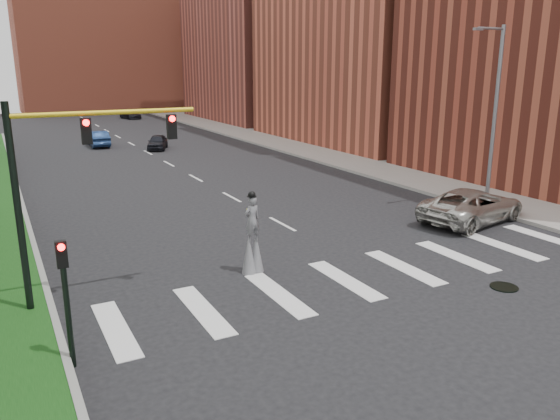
# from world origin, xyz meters

# --- Properties ---
(ground_plane) EXTENTS (160.00, 160.00, 0.00)m
(ground_plane) POSITION_xyz_m (0.00, 0.00, 0.00)
(ground_plane) COLOR black
(ground_plane) RESTS_ON ground
(median_curb) EXTENTS (0.20, 60.00, 0.28)m
(median_curb) POSITION_xyz_m (-10.45, 20.00, 0.14)
(median_curb) COLOR gray
(median_curb) RESTS_ON ground
(sidewalk_right) EXTENTS (5.00, 90.00, 0.18)m
(sidewalk_right) POSITION_xyz_m (12.50, 25.00, 0.09)
(sidewalk_right) COLOR gray
(sidewalk_right) RESTS_ON ground
(manhole) EXTENTS (0.90, 0.90, 0.04)m
(manhole) POSITION_xyz_m (3.00, -2.00, 0.02)
(manhole) COLOR black
(manhole) RESTS_ON ground
(building_mid) EXTENTS (16.00, 22.00, 24.00)m
(building_mid) POSITION_xyz_m (22.00, 30.00, 12.00)
(building_mid) COLOR #B75239
(building_mid) RESTS_ON ground
(building_far) EXTENTS (16.00, 22.00, 20.00)m
(building_far) POSITION_xyz_m (22.00, 54.00, 10.00)
(building_far) COLOR #9E473A
(building_far) RESTS_ON ground
(building_backdrop) EXTENTS (26.00, 14.00, 18.00)m
(building_backdrop) POSITION_xyz_m (6.00, 78.00, 9.00)
(building_backdrop) COLOR #B75239
(building_backdrop) RESTS_ON ground
(streetlight) EXTENTS (2.05, 0.20, 9.00)m
(streetlight) POSITION_xyz_m (10.90, 6.00, 4.90)
(streetlight) COLOR slate
(streetlight) RESTS_ON ground
(traffic_signal) EXTENTS (5.30, 0.23, 6.20)m
(traffic_signal) POSITION_xyz_m (-9.78, 3.00, 4.15)
(traffic_signal) COLOR black
(traffic_signal) RESTS_ON ground
(secondary_signal) EXTENTS (0.25, 0.21, 3.23)m
(secondary_signal) POSITION_xyz_m (-10.30, -0.50, 1.95)
(secondary_signal) COLOR black
(secondary_signal) RESTS_ON ground
(stilt_performer) EXTENTS (0.83, 0.58, 2.96)m
(stilt_performer) POSITION_xyz_m (-3.77, 3.15, 1.14)
(stilt_performer) COLOR black
(stilt_performer) RESTS_ON ground
(suv_crossing) EXTENTS (6.10, 3.68, 1.58)m
(suv_crossing) POSITION_xyz_m (8.01, 4.19, 0.79)
(suv_crossing) COLOR #B6B3AB
(suv_crossing) RESTS_ON ground
(car_near) EXTENTS (2.80, 3.96, 1.25)m
(car_near) POSITION_xyz_m (1.26, 33.50, 0.63)
(car_near) COLOR black
(car_near) RESTS_ON ground
(car_mid) EXTENTS (1.59, 4.35, 1.42)m
(car_mid) POSITION_xyz_m (-2.99, 37.69, 0.71)
(car_mid) COLOR navy
(car_mid) RESTS_ON ground
(car_far) EXTENTS (2.51, 4.42, 1.21)m
(car_far) POSITION_xyz_m (5.59, 62.73, 0.60)
(car_far) COLOR black
(car_far) RESTS_ON ground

